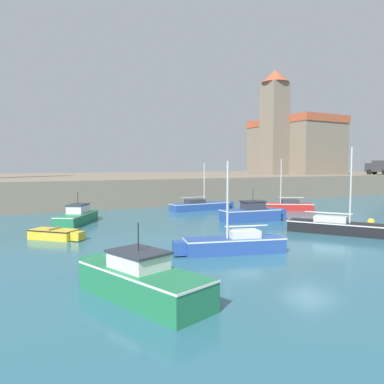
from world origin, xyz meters
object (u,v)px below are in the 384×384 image
(sailboat_black_0, at_px, (343,227))
(sailboat_red_8, at_px, (284,206))
(dinghy_yellow_2, at_px, (56,234))
(sailboat_blue_9, at_px, (201,205))
(motorboat_green_4, at_px, (140,279))
(motorboat_blue_6, at_px, (252,213))
(truck_on_quay, at_px, (381,167))
(mooring_buoy, at_px, (371,222))
(church, at_px, (292,143))
(motorboat_green_1, at_px, (78,216))
(sailboat_blue_5, at_px, (233,244))

(sailboat_black_0, height_order, sailboat_red_8, sailboat_black_0)
(dinghy_yellow_2, bearing_deg, sailboat_blue_9, 30.19)
(motorboat_green_4, bearing_deg, dinghy_yellow_2, 94.65)
(motorboat_blue_6, xyz_separation_m, truck_on_quay, (36.57, 14.95, 3.46))
(dinghy_yellow_2, xyz_separation_m, sailboat_red_8, (21.36, 4.63, 0.11))
(truck_on_quay, bearing_deg, sailboat_blue_9, -169.28)
(mooring_buoy, distance_m, truck_on_quay, 36.97)
(sailboat_black_0, height_order, motorboat_blue_6, sailboat_black_0)
(dinghy_yellow_2, relative_size, church, 0.19)
(sailboat_red_8, bearing_deg, motorboat_green_1, 177.50)
(sailboat_blue_5, xyz_separation_m, sailboat_red_8, (14.29, 12.28, -0.04))
(sailboat_blue_9, height_order, church, church)
(motorboat_blue_6, relative_size, sailboat_blue_9, 0.80)
(mooring_buoy, xyz_separation_m, truck_on_quay, (30.44, 20.63, 3.79))
(sailboat_blue_5, bearing_deg, dinghy_yellow_2, 132.76)
(motorboat_blue_6, xyz_separation_m, sailboat_blue_9, (0.06, 8.04, -0.16))
(sailboat_red_8, xyz_separation_m, church, (20.58, 21.07, 7.66))
(sailboat_blue_9, distance_m, church, 33.44)
(sailboat_black_0, distance_m, church, 42.28)
(truck_on_quay, bearing_deg, motorboat_green_4, -151.90)
(motorboat_green_1, relative_size, mooring_buoy, 10.44)
(sailboat_red_8, relative_size, mooring_buoy, 10.72)
(sailboat_black_0, height_order, sailboat_blue_5, sailboat_black_0)
(dinghy_yellow_2, relative_size, sailboat_blue_9, 0.46)
(motorboat_green_4, bearing_deg, sailboat_black_0, 17.38)
(sailboat_red_8, bearing_deg, church, 45.68)
(sailboat_blue_5, bearing_deg, mooring_buoy, 9.78)
(dinghy_yellow_2, bearing_deg, church, 31.50)
(mooring_buoy, xyz_separation_m, church, (21.50, 31.05, 7.82))
(motorboat_blue_6, relative_size, sailboat_red_8, 0.99)
(dinghy_yellow_2, relative_size, sailboat_blue_5, 0.55)
(sailboat_red_8, distance_m, mooring_buoy, 10.02)
(sailboat_blue_5, bearing_deg, sailboat_red_8, 40.68)
(dinghy_yellow_2, bearing_deg, mooring_buoy, -14.66)
(sailboat_red_8, distance_m, truck_on_quay, 31.59)
(motorboat_green_1, height_order, dinghy_yellow_2, motorboat_green_1)
(sailboat_blue_5, distance_m, motorboat_blue_6, 10.78)
(sailboat_red_8, bearing_deg, motorboat_blue_6, -148.57)
(motorboat_blue_6, relative_size, truck_on_quay, 1.15)
(motorboat_green_4, xyz_separation_m, motorboat_blue_6, (13.39, 11.73, -0.01))
(motorboat_green_4, height_order, church, church)
(sailboat_black_0, distance_m, truck_on_quay, 41.48)
(mooring_buoy, bearing_deg, dinghy_yellow_2, 165.34)
(sailboat_black_0, distance_m, motorboat_blue_6, 7.22)
(truck_on_quay, bearing_deg, motorboat_blue_6, -157.76)
(sailboat_blue_5, xyz_separation_m, mooring_buoy, (13.37, 2.30, -0.20))
(truck_on_quay, bearing_deg, sailboat_black_0, -147.85)
(sailboat_blue_5, height_order, motorboat_blue_6, sailboat_blue_5)
(truck_on_quay, bearing_deg, church, 130.62)
(dinghy_yellow_2, distance_m, mooring_buoy, 21.13)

